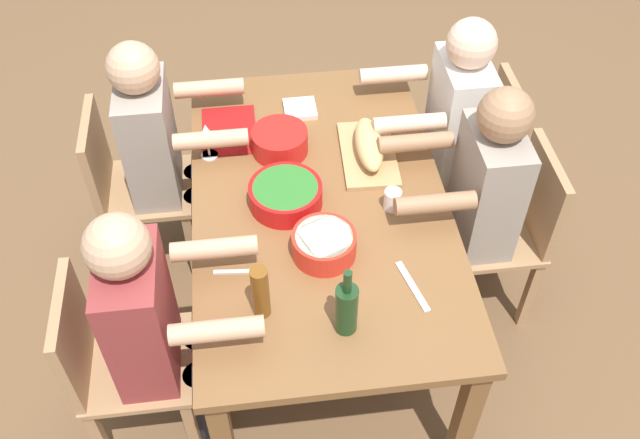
% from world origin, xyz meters
% --- Properties ---
extents(ground_plane, '(8.00, 8.00, 0.00)m').
position_xyz_m(ground_plane, '(0.00, 0.00, 0.00)').
color(ground_plane, brown).
extents(dining_table, '(1.67, 0.99, 0.74)m').
position_xyz_m(dining_table, '(0.00, 0.00, 0.66)').
color(dining_table, brown).
rests_on(dining_table, ground_plane).
extents(chair_near_left, '(0.40, 0.40, 0.85)m').
position_xyz_m(chair_near_left, '(-0.46, -0.82, 0.48)').
color(chair_near_left, '#A87F56').
rests_on(chair_near_left, ground_plane).
extents(diner_near_left, '(0.41, 0.53, 1.20)m').
position_xyz_m(diner_near_left, '(-0.46, -0.63, 0.70)').
color(diner_near_left, '#2D2D38').
rests_on(diner_near_left, ground_plane).
extents(chair_far_left, '(0.40, 0.40, 0.85)m').
position_xyz_m(chair_far_left, '(-0.46, 0.82, 0.48)').
color(chair_far_left, '#A87F56').
rests_on(chair_far_left, ground_plane).
extents(diner_far_left, '(0.41, 0.53, 1.20)m').
position_xyz_m(diner_far_left, '(-0.46, 0.63, 0.70)').
color(diner_far_left, '#2D2D38').
rests_on(diner_far_left, ground_plane).
extents(chair_far_center, '(0.40, 0.40, 0.85)m').
position_xyz_m(chair_far_center, '(0.00, 0.82, 0.48)').
color(chair_far_center, '#A87F56').
rests_on(chair_far_center, ground_plane).
extents(diner_far_center, '(0.41, 0.53, 1.20)m').
position_xyz_m(diner_far_center, '(-0.00, 0.63, 0.70)').
color(diner_far_center, '#2D2D38').
rests_on(diner_far_center, ground_plane).
extents(chair_near_right, '(0.40, 0.40, 0.85)m').
position_xyz_m(chair_near_right, '(0.46, -0.82, 0.48)').
color(chair_near_right, '#A87F56').
rests_on(chair_near_right, ground_plane).
extents(diner_near_right, '(0.41, 0.53, 1.20)m').
position_xyz_m(diner_near_right, '(0.46, -0.63, 0.70)').
color(diner_near_right, '#2D2D38').
rests_on(diner_near_right, ground_plane).
extents(serving_bowl_pasta, '(0.23, 0.23, 0.10)m').
position_xyz_m(serving_bowl_pasta, '(0.27, -0.02, 0.79)').
color(serving_bowl_pasta, red).
rests_on(serving_bowl_pasta, dining_table).
extents(serving_bowl_salad, '(0.23, 0.23, 0.10)m').
position_xyz_m(serving_bowl_salad, '(-0.31, -0.13, 0.80)').
color(serving_bowl_salad, red).
rests_on(serving_bowl_salad, dining_table).
extents(serving_bowl_greens, '(0.28, 0.28, 0.09)m').
position_xyz_m(serving_bowl_greens, '(-0.00, -0.13, 0.79)').
color(serving_bowl_greens, red).
rests_on(serving_bowl_greens, dining_table).
extents(cutting_board, '(0.41, 0.24, 0.02)m').
position_xyz_m(cutting_board, '(-0.23, 0.23, 0.75)').
color(cutting_board, tan).
rests_on(cutting_board, dining_table).
extents(bread_loaf, '(0.32, 0.12, 0.09)m').
position_xyz_m(bread_loaf, '(-0.23, 0.23, 0.81)').
color(bread_loaf, tan).
rests_on(bread_loaf, cutting_board).
extents(wine_bottle, '(0.08, 0.08, 0.29)m').
position_xyz_m(wine_bottle, '(0.60, 0.01, 0.85)').
color(wine_bottle, '#193819').
rests_on(wine_bottle, dining_table).
extents(beer_bottle, '(0.06, 0.06, 0.22)m').
position_xyz_m(beer_bottle, '(0.50, -0.26, 0.85)').
color(beer_bottle, brown).
rests_on(beer_bottle, dining_table).
extents(wine_glass, '(0.08, 0.08, 0.17)m').
position_xyz_m(wine_glass, '(-0.31, -0.42, 0.86)').
color(wine_glass, silver).
rests_on(wine_glass, dining_table).
extents(placemat_near_left, '(0.32, 0.23, 0.01)m').
position_xyz_m(placemat_near_left, '(-0.46, -0.34, 0.74)').
color(placemat_near_left, maroon).
rests_on(placemat_near_left, dining_table).
extents(cup_far_center, '(0.07, 0.07, 0.09)m').
position_xyz_m(cup_far_center, '(0.07, 0.27, 0.78)').
color(cup_far_center, white).
rests_on(cup_far_center, dining_table).
extents(fork_near_right, '(0.03, 0.17, 0.01)m').
position_xyz_m(fork_near_right, '(0.32, -0.34, 0.74)').
color(fork_near_right, silver).
rests_on(fork_near_right, dining_table).
extents(carving_knife, '(0.23, 0.08, 0.01)m').
position_xyz_m(carving_knife, '(0.46, 0.27, 0.74)').
color(carving_knife, silver).
rests_on(carving_knife, dining_table).
extents(napkin_stack, '(0.14, 0.14, 0.02)m').
position_xyz_m(napkin_stack, '(-0.56, -0.02, 0.75)').
color(napkin_stack, white).
rests_on(napkin_stack, dining_table).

